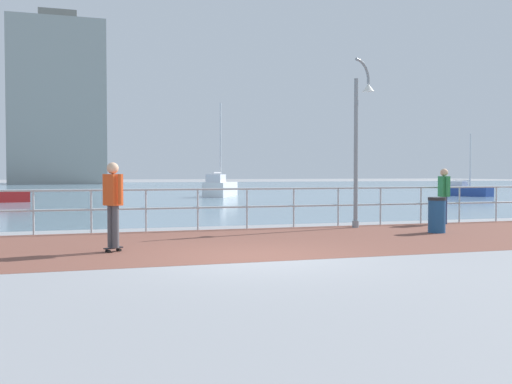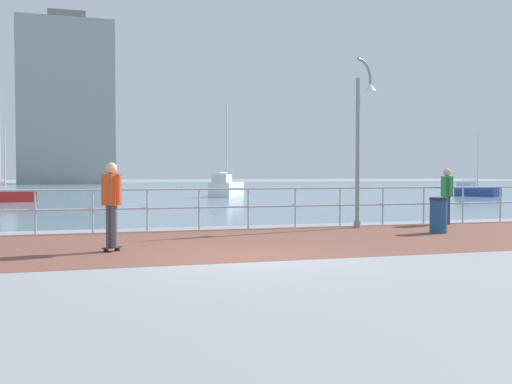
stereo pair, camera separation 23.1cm
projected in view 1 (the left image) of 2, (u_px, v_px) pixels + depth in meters
The scene contains 11 objects.
ground at pixel (120, 192), 48.67m from camera, with size 220.00×220.00×0.00m, color gray.
brick_paving at pixel (223, 242), 12.72m from camera, with size 28.00×5.87×0.01m, color brown.
harbor_water at pixel (114, 189), 58.55m from camera, with size 180.00×88.00×0.00m, color #6B899E.
waterfront_railing at pixel (198, 201), 15.50m from camera, with size 25.25×0.06×1.15m.
lamppost at pixel (360, 134), 16.27m from camera, with size 0.77×0.49×4.84m.
skateboarder at pixel (113, 198), 11.14m from camera, with size 0.40×0.51×1.77m.
bystander at pixel (444, 191), 17.36m from camera, with size 0.29×0.56×1.70m.
trash_bin at pixel (437, 215), 14.80m from camera, with size 0.46×0.46×0.93m.
sailboat_teal at pixel (220, 188), 38.29m from camera, with size 3.28×4.66×6.34m.
sailboat_blue at pixel (468, 190), 39.19m from camera, with size 1.83×3.21×4.30m.
tower_beige at pixel (59, 104), 87.78m from camera, with size 13.80×13.06×26.29m.
Camera 1 is at (-2.99, -9.94, 1.54)m, focal length 39.83 mm.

